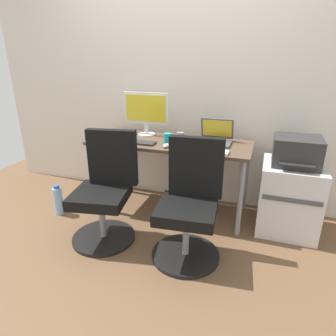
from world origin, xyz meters
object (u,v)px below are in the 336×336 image
printer (297,151)px  water_bottle_on_floor (58,200)px  office_chair_left (105,192)px  office_chair_right (190,206)px  side_cabinet (289,198)px  open_laptop (215,137)px  desktop_monitor (146,111)px  coffee_mug (168,138)px

printer → water_bottle_on_floor: size_ratio=1.29×
office_chair_left → office_chair_right: bearing=0.1°
office_chair_left → printer: (1.49, 0.63, 0.33)m
office_chair_right → side_cabinet: size_ratio=1.48×
water_bottle_on_floor → open_laptop: 1.68m
desktop_monitor → coffee_mug: (0.31, -0.21, -0.20)m
office_chair_left → coffee_mug: size_ratio=10.22×
office_chair_left → open_laptop: size_ratio=3.03×
coffee_mug → office_chair_right: bearing=-56.9°
water_bottle_on_floor → office_chair_left: bearing=-15.3°
open_laptop → coffee_mug: (-0.42, -0.16, -0.01)m
office_chair_right → desktop_monitor: (-0.69, 0.79, 0.56)m
water_bottle_on_floor → office_chair_right: bearing=-7.4°
printer → office_chair_left: bearing=-157.0°
water_bottle_on_floor → desktop_monitor: bearing=40.2°
desktop_monitor → water_bottle_on_floor: bearing=-139.8°
water_bottle_on_floor → open_laptop: (1.45, 0.56, 0.64)m
coffee_mug → open_laptop: bearing=20.8°
office_chair_left → open_laptop: open_laptop is taller
office_chair_left → office_chair_right: same height
printer → water_bottle_on_floor: (-2.16, -0.45, -0.61)m
office_chair_right → open_laptop: bearing=86.9°
office_chair_right → desktop_monitor: desktop_monitor is taller
water_bottle_on_floor → open_laptop: bearing=21.0°
side_cabinet → water_bottle_on_floor: 2.21m
office_chair_right → water_bottle_on_floor: office_chair_right is taller
water_bottle_on_floor → desktop_monitor: desktop_monitor is taller
open_laptop → side_cabinet: bearing=-8.3°
printer → open_laptop: bearing=171.7°
printer → coffee_mug: (-1.13, -0.05, 0.03)m
office_chair_right → open_laptop: open_laptop is taller
office_chair_left → coffee_mug: bearing=58.1°
printer → coffee_mug: printer is taller
side_cabinet → desktop_monitor: size_ratio=1.32×
printer → coffee_mug: size_ratio=4.35×
office_chair_right → coffee_mug: size_ratio=10.22×
office_chair_right → office_chair_left: bearing=-179.9°
printer → water_bottle_on_floor: bearing=-168.2°
desktop_monitor → open_laptop: bearing=-4.2°
printer → open_laptop: 0.72m
desktop_monitor → coffee_mug: size_ratio=5.22×
side_cabinet → open_laptop: (-0.71, 0.10, 0.47)m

